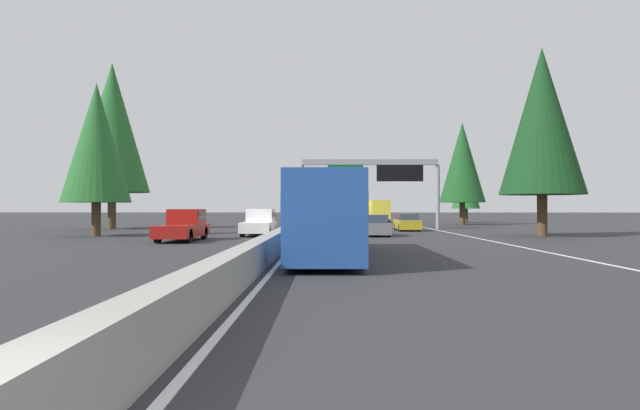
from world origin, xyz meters
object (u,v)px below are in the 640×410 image
at_px(sedan_far_center, 322,224).
at_px(conifer_right_mid, 462,163).
at_px(conifer_left_foreground, 96,143).
at_px(box_truck_mid_right, 378,210).
at_px(oncoming_far, 184,225).
at_px(sign_gantry_overhead, 372,174).
at_px(conifer_right_far, 466,184).
at_px(pickup_far_right, 365,214).
at_px(sedan_far_left, 375,226).
at_px(sedan_near_right, 407,223).
at_px(conifer_right_near, 542,121).
at_px(bus_mid_center, 325,214).
at_px(oncoming_near, 260,222).
at_px(minivan_near_center, 350,215).
at_px(conifer_left_near, 112,128).

xyz_separation_m(sedan_far_center, conifer_right_mid, (20.40, -15.81, 6.40)).
bearing_deg(sedan_far_center, conifer_left_foreground, 104.48).
distance_m(box_truck_mid_right, oncoming_far, 44.61).
relative_size(sign_gantry_overhead, conifer_right_far, 1.52).
relative_size(pickup_far_right, sedan_far_left, 1.27).
distance_m(sedan_near_right, conifer_right_near, 13.82).
height_order(box_truck_mid_right, conifer_right_far, conifer_right_far).
bearing_deg(conifer_right_near, conifer_right_far, -6.02).
relative_size(sedan_far_center, oncoming_far, 0.79).
relative_size(bus_mid_center, box_truck_mid_right, 1.35).
height_order(sedan_near_right, oncoming_near, oncoming_near).
height_order(pickup_far_right, conifer_right_near, conifer_right_near).
xyz_separation_m(sign_gantry_overhead, bus_mid_center, (-27.51, 4.19, -3.32)).
relative_size(minivan_near_center, sedan_far_center, 1.14).
relative_size(oncoming_far, conifer_left_foreground, 0.53).
height_order(box_truck_mid_right, oncoming_far, box_truck_mid_right).
xyz_separation_m(conifer_right_mid, conifer_left_near, (-11.93, 35.17, 2.23)).
xyz_separation_m(sign_gantry_overhead, conifer_right_mid, (12.36, -11.33, 2.05)).
distance_m(bus_mid_center, box_truck_mid_right, 52.92).
distance_m(bus_mid_center, oncoming_near, 17.39).
bearing_deg(bus_mid_center, conifer_right_far, -20.43).
bearing_deg(sign_gantry_overhead, conifer_right_far, -33.05).
bearing_deg(pickup_far_right, sedan_far_left, 176.47).
bearing_deg(conifer_left_near, conifer_right_far, -60.68).
height_order(box_truck_mid_right, conifer_left_foreground, conifer_left_foreground).
bearing_deg(oncoming_near, oncoming_far, -31.48).
bearing_deg(sedan_near_right, conifer_right_near, -138.13).
bearing_deg(sign_gantry_overhead, bus_mid_center, 171.35).
height_order(oncoming_near, conifer_left_near, conifer_left_near).
bearing_deg(pickup_far_right, oncoming_near, 168.41).
bearing_deg(conifer_left_near, sedan_far_left, -117.14).
bearing_deg(conifer_right_mid, sedan_near_right, 150.78).
xyz_separation_m(box_truck_mid_right, sedan_far_center, (-32.97, 7.53, -0.93)).
bearing_deg(sedan_far_left, conifer_left_near, 62.86).
xyz_separation_m(sedan_near_right, sedan_far_center, (-5.04, 7.22, 0.00)).
distance_m(oncoming_far, conifer_right_near, 24.74).
bearing_deg(sign_gantry_overhead, sedan_near_right, -137.69).
bearing_deg(oncoming_far, box_truck_mid_right, 159.50).
bearing_deg(sedan_far_center, oncoming_near, 121.98).
xyz_separation_m(sign_gantry_overhead, conifer_left_foreground, (-12.03, 19.90, 1.35)).
bearing_deg(box_truck_mid_right, conifer_left_foreground, 148.15).
xyz_separation_m(minivan_near_center, sedan_far_center, (-32.57, 3.66, -0.27)).
distance_m(sedan_far_left, oncoming_far, 13.03).
height_order(sedan_far_left, oncoming_far, oncoming_far).
relative_size(pickup_far_right, conifer_left_foreground, 0.53).
distance_m(oncoming_far, conifer_left_foreground, 10.35).
distance_m(box_truck_mid_right, conifer_right_mid, 16.01).
relative_size(sign_gantry_overhead, oncoming_near, 2.26).
bearing_deg(pickup_far_right, box_truck_mid_right, -179.32).
height_order(sign_gantry_overhead, oncoming_far, sign_gantry_overhead).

